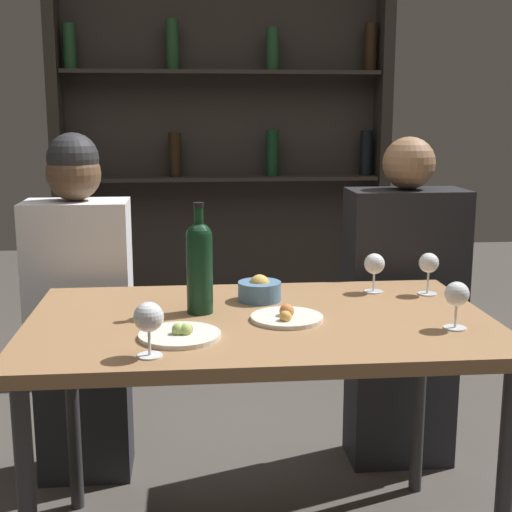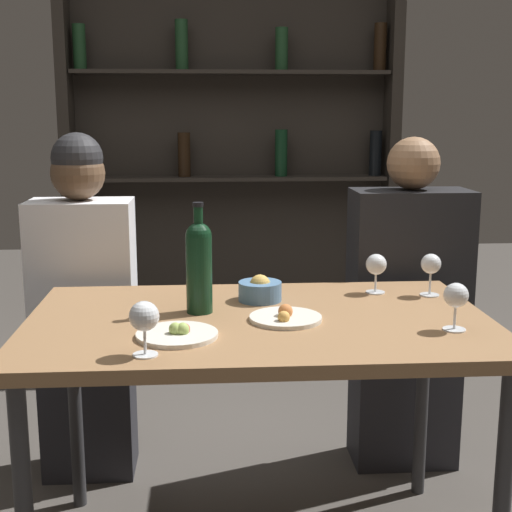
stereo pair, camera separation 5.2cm
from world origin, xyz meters
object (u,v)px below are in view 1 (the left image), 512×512
(snack_bowl, at_px, (260,290))
(seated_person_right, at_px, (403,314))
(wine_glass_2, at_px, (149,319))
(food_plate_1, at_px, (180,334))
(wine_glass_3, at_px, (374,265))
(seated_person_left, at_px, (81,315))
(food_plate_0, at_px, (287,317))
(wine_bottle, at_px, (199,263))
(wine_glass_0, at_px, (429,265))
(wine_glass_1, at_px, (457,296))

(snack_bowl, height_order, seated_person_right, seated_person_right)
(wine_glass_2, height_order, food_plate_1, wine_glass_2)
(wine_glass_3, relative_size, food_plate_1, 0.60)
(seated_person_left, distance_m, seated_person_right, 1.17)
(food_plate_1, bearing_deg, wine_glass_2, -117.33)
(wine_glass_2, height_order, wine_glass_3, wine_glass_2)
(food_plate_0, bearing_deg, wine_bottle, 157.12)
(wine_glass_0, distance_m, wine_glass_1, 0.36)
(seated_person_left, xyz_separation_m, seated_person_right, (1.17, -0.00, -0.03))
(wine_glass_0, bearing_deg, snack_bowl, -177.42)
(snack_bowl, bearing_deg, wine_glass_3, 10.51)
(wine_bottle, height_order, seated_person_left, seated_person_left)
(wine_glass_1, relative_size, wine_glass_3, 1.02)
(wine_glass_0, bearing_deg, food_plate_1, -154.50)
(wine_glass_1, distance_m, snack_bowl, 0.59)
(wine_bottle, xyz_separation_m, wine_glass_3, (0.55, 0.18, -0.06))
(wine_glass_0, relative_size, wine_glass_2, 1.01)
(wine_glass_1, height_order, food_plate_1, wine_glass_1)
(wine_bottle, distance_m, food_plate_1, 0.27)
(wine_glass_0, relative_size, wine_glass_3, 1.06)
(wine_glass_2, height_order, food_plate_0, wine_glass_2)
(wine_bottle, relative_size, food_plate_0, 1.58)
(wine_glass_2, relative_size, snack_bowl, 1.01)
(snack_bowl, bearing_deg, wine_glass_1, -34.50)
(wine_glass_0, xyz_separation_m, food_plate_0, (-0.48, -0.24, -0.09))
(food_plate_1, bearing_deg, wine_glass_3, 34.11)
(wine_glass_0, xyz_separation_m, food_plate_1, (-0.77, -0.37, -0.09))
(wine_glass_0, distance_m, seated_person_left, 1.21)
(wine_glass_0, relative_size, food_plate_1, 0.63)
(seated_person_right, bearing_deg, snack_bowl, -145.20)
(wine_glass_0, height_order, seated_person_right, seated_person_right)
(snack_bowl, bearing_deg, wine_glass_0, 2.58)
(wine_glass_3, xyz_separation_m, seated_person_right, (0.20, 0.33, -0.26))
(wine_glass_1, distance_m, food_plate_1, 0.72)
(wine_glass_1, bearing_deg, food_plate_1, -179.33)
(wine_bottle, bearing_deg, seated_person_left, 128.91)
(wine_glass_2, relative_size, food_plate_1, 0.63)
(seated_person_left, bearing_deg, wine_bottle, -51.09)
(wine_glass_2, xyz_separation_m, wine_glass_3, (0.68, 0.55, -0.00))
(wine_glass_0, xyz_separation_m, seated_person_right, (0.04, 0.37, -0.27))
(wine_bottle, xyz_separation_m, food_plate_0, (0.23, -0.10, -0.13))
(food_plate_1, relative_size, seated_person_right, 0.17)
(food_plate_0, height_order, seated_person_left, seated_person_left)
(wine_bottle, bearing_deg, wine_glass_2, -108.97)
(wine_glass_0, height_order, wine_glass_1, wine_glass_0)
(seated_person_left, bearing_deg, wine_glass_2, -71.68)
(wine_bottle, height_order, seated_person_right, seated_person_right)
(food_plate_1, distance_m, seated_person_right, 1.11)
(wine_glass_2, bearing_deg, wine_glass_3, 38.93)
(seated_person_left, bearing_deg, wine_glass_3, -18.81)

